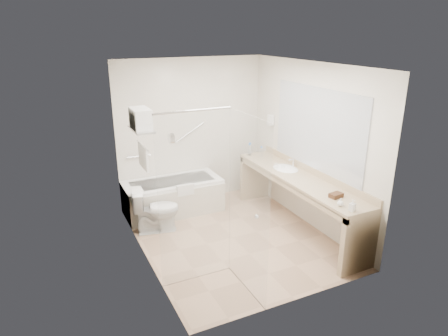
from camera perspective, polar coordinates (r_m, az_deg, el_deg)
name	(u,v)px	position (r m, az deg, el deg)	size (l,w,h in m)	color
floor	(233,237)	(6.02, 1.25, -9.88)	(3.20, 3.20, 0.00)	tan
ceiling	(234,65)	(5.27, 1.45, 14.56)	(2.60, 3.20, 0.10)	white
wall_back	(192,132)	(6.93, -4.66, 5.17)	(2.60, 0.10, 2.50)	beige
wall_front	(303,200)	(4.25, 11.16, -4.49)	(2.60, 0.10, 2.50)	beige
wall_left	(141,171)	(5.10, -11.81, -0.45)	(0.10, 3.20, 2.50)	beige
wall_right	(310,146)	(6.19, 12.15, 3.07)	(0.10, 3.20, 2.50)	beige
bathtub	(173,196)	(6.76, -7.29, -4.02)	(1.60, 0.73, 0.59)	white
grab_bar_short	(139,156)	(6.71, -12.06, 1.66)	(0.03, 0.03, 0.40)	silver
grab_bar_long	(190,133)	(6.88, -4.93, 5.05)	(0.03, 0.03, 0.60)	silver
shower_enclosure	(220,203)	(4.55, -0.51, -4.98)	(0.96, 0.91, 2.11)	silver
towel_shelf	(141,125)	(5.31, -11.76, 6.03)	(0.24, 0.55, 0.81)	silver
vanity_counter	(298,190)	(6.12, 10.54, -3.06)	(0.55, 2.70, 0.95)	tan
sink	(286,170)	(6.38, 8.78, -0.30)	(0.40, 0.52, 0.14)	white
faucet	(294,162)	(6.42, 9.90, 0.81)	(0.03, 0.03, 0.14)	silver
mirror	(317,129)	(6.00, 13.14, 5.44)	(0.02, 2.00, 1.20)	#ABB0B7
hairdryer_unit	(271,120)	(6.95, 6.69, 6.84)	(0.08, 0.10, 0.18)	silver
toilet	(156,210)	(6.15, -9.69, -5.94)	(0.39, 0.70, 0.69)	white
amenity_basket	(336,195)	(5.42, 15.71, -3.77)	(0.17, 0.12, 0.06)	#4C2C1B
soap_bottle_a	(352,208)	(5.08, 17.83, -5.52)	(0.07, 0.15, 0.07)	silver
soap_bottle_b	(340,203)	(5.17, 16.30, -4.83)	(0.08, 0.10, 0.08)	silver
water_bottle_left	(261,152)	(6.83, 5.36, 2.24)	(0.06, 0.06, 0.20)	silver
water_bottle_mid	(250,150)	(6.93, 3.66, 2.59)	(0.06, 0.06, 0.21)	silver
water_bottle_right	(250,150)	(6.93, 3.73, 2.65)	(0.07, 0.07, 0.22)	silver
drinking_glass_near	(283,167)	(6.28, 8.43, 0.07)	(0.06, 0.06, 0.08)	silver
drinking_glass_far	(276,167)	(6.27, 7.43, 0.21)	(0.08, 0.08, 0.10)	silver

